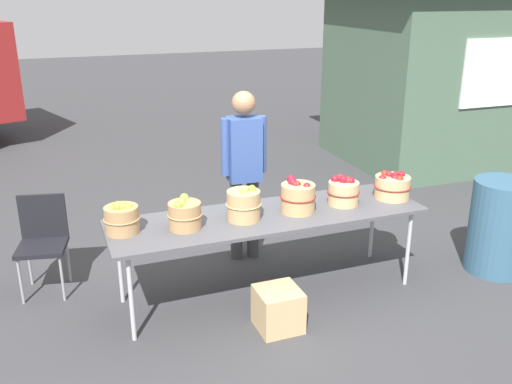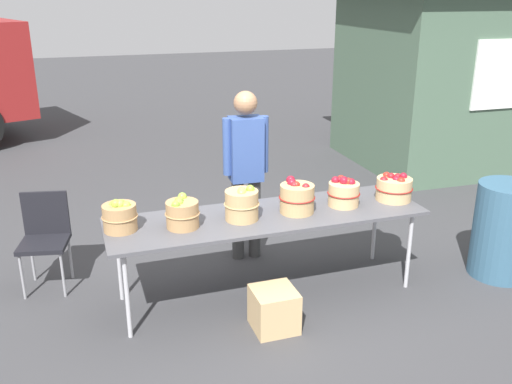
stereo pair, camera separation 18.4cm
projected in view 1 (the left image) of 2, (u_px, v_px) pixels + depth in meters
name	position (u px, v px, depth m)	size (l,w,h in m)	color
ground_plane	(268.00, 292.00, 5.02)	(40.00, 40.00, 0.00)	#38383A
market_table	(269.00, 218.00, 4.78)	(2.70, 0.76, 0.75)	#4C4C51
apple_basket_green_0	(122.00, 218.00, 4.38)	(0.28, 0.28, 0.27)	#A87F51
apple_basket_green_1	(185.00, 214.00, 4.45)	(0.28, 0.28, 0.26)	#A87F51
apple_basket_green_2	(244.00, 204.00, 4.62)	(0.29, 0.29, 0.29)	tan
apple_basket_red_0	(298.00, 197.00, 4.79)	(0.31, 0.31, 0.30)	tan
apple_basket_red_1	(343.00, 191.00, 4.96)	(0.29, 0.29, 0.26)	tan
apple_basket_red_2	(392.00, 186.00, 5.11)	(0.34, 0.34, 0.25)	tan
vendor_adult	(244.00, 163.00, 5.37)	(0.44, 0.24, 1.67)	#3F3F3F
food_kiosk	(445.00, 70.00, 8.64)	(3.56, 2.97, 2.74)	#47604C
folding_chair	(43.00, 237.00, 4.92)	(0.47, 0.47, 0.86)	black
trash_barrel	(500.00, 226.00, 5.29)	(0.56, 0.56, 0.89)	#335972
produce_crate	(278.00, 309.00, 4.45)	(0.34, 0.34, 0.34)	tan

